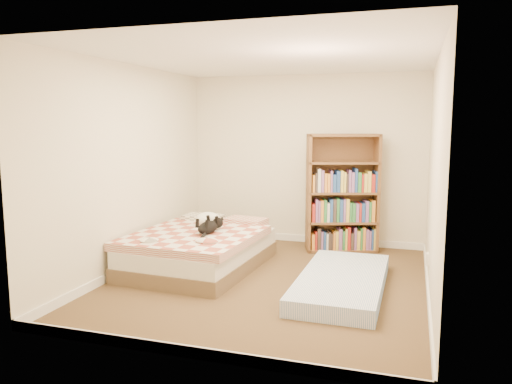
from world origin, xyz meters
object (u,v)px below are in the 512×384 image
(bed, at_px, (201,248))
(floor_mattress, at_px, (342,282))
(bookshelf, at_px, (342,209))
(white_dog, at_px, (208,219))
(black_cat, at_px, (209,227))

(bed, bearing_deg, floor_mattress, -7.49)
(bookshelf, bearing_deg, white_dog, -165.72)
(white_dog, bearing_deg, bed, -89.32)
(bed, height_order, bookshelf, bookshelf)
(bookshelf, relative_size, black_cat, 2.25)
(bookshelf, relative_size, white_dog, 4.28)
(black_cat, height_order, white_dog, white_dog)
(bed, xyz_separation_m, white_dog, (-0.04, 0.33, 0.32))
(bookshelf, distance_m, floor_mattress, 1.81)
(bookshelf, xyz_separation_m, floor_mattress, (0.24, -1.72, -0.51))
(black_cat, xyz_separation_m, white_dog, (-0.19, 0.40, 0.01))
(bed, height_order, white_dog, white_dog)
(black_cat, relative_size, white_dog, 1.90)
(bed, height_order, floor_mattress, bed)
(white_dog, bearing_deg, black_cat, -71.66)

